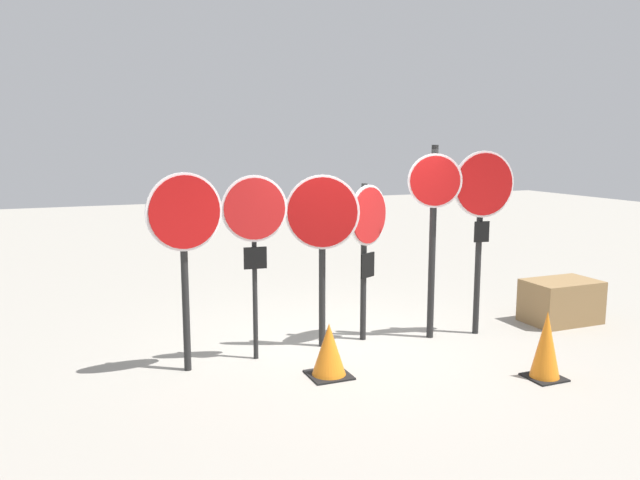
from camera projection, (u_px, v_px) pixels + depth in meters
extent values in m
plane|color=gray|center=(346.00, 346.00, 8.00)|extent=(40.00, 40.00, 0.00)
cylinder|color=black|center=(185.00, 282.00, 6.99)|extent=(0.08, 0.08, 2.07)
cylinder|color=white|center=(185.00, 212.00, 6.82)|extent=(0.86, 0.16, 0.87)
cylinder|color=#AD0F0F|center=(185.00, 212.00, 6.80)|extent=(0.80, 0.15, 0.81)
cylinder|color=black|center=(255.00, 275.00, 7.38)|extent=(0.06, 0.06, 2.05)
cylinder|color=white|center=(254.00, 209.00, 7.21)|extent=(0.78, 0.10, 0.78)
cylinder|color=red|center=(255.00, 209.00, 7.19)|extent=(0.72, 0.09, 0.72)
cube|color=black|center=(255.00, 258.00, 7.30)|extent=(0.27, 0.05, 0.26)
cylinder|color=black|center=(322.00, 273.00, 7.85)|extent=(0.08, 0.08, 1.92)
cylinder|color=white|center=(322.00, 212.00, 7.66)|extent=(0.88, 0.33, 0.92)
cylinder|color=#AD0F0F|center=(323.00, 212.00, 7.65)|extent=(0.82, 0.31, 0.86)
cylinder|color=black|center=(364.00, 263.00, 8.11)|extent=(0.08, 0.08, 2.07)
cylinder|color=white|center=(368.00, 215.00, 7.97)|extent=(0.70, 0.39, 0.78)
cylinder|color=red|center=(369.00, 215.00, 7.96)|extent=(0.65, 0.36, 0.72)
cube|color=black|center=(368.00, 265.00, 8.07)|extent=(0.25, 0.15, 0.32)
cylinder|color=black|center=(432.00, 243.00, 8.16)|extent=(0.09, 0.09, 2.55)
cylinder|color=white|center=(435.00, 181.00, 7.96)|extent=(0.64, 0.31, 0.70)
cylinder|color=red|center=(435.00, 181.00, 7.95)|extent=(0.59, 0.29, 0.64)
cylinder|color=black|center=(478.00, 250.00, 8.35)|extent=(0.08, 0.08, 2.32)
cylinder|color=white|center=(484.00, 184.00, 8.15)|extent=(0.87, 0.13, 0.88)
cylinder|color=#AD0F0F|center=(484.00, 184.00, 8.14)|extent=(0.81, 0.12, 0.82)
cube|color=black|center=(482.00, 232.00, 8.25)|extent=(0.21, 0.05, 0.28)
cube|color=black|center=(544.00, 377.00, 6.90)|extent=(0.39, 0.39, 0.02)
cone|color=orange|center=(546.00, 344.00, 6.84)|extent=(0.32, 0.32, 0.74)
cube|color=black|center=(329.00, 375.00, 6.98)|extent=(0.46, 0.46, 0.02)
cone|color=orange|center=(329.00, 349.00, 6.93)|extent=(0.38, 0.38, 0.59)
cube|color=olive|center=(561.00, 301.00, 9.02)|extent=(1.03, 0.68, 0.62)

